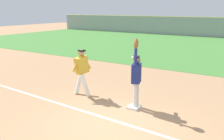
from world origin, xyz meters
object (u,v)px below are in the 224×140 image
parked_car_tan (187,28)px  fielder (136,74)px  runner (82,69)px  baseball (133,57)px  first_base (134,107)px

parked_car_tan → fielder: bearing=-71.1°
fielder → runner: 2.24m
baseball → parked_car_tan: 27.58m
baseball → parked_car_tan: baseball is taller
first_base → parked_car_tan: 27.38m
runner → baseball: (2.24, -0.28, 0.72)m
first_base → baseball: bearing=-84.9°
parked_car_tan → first_base: bearing=-71.1°
first_base → runner: size_ratio=0.22×
first_base → fielder: 1.08m
runner → parked_car_tan: (-4.39, 26.46, -0.32)m
parked_car_tan → baseball: bearing=-71.2°
first_base → parked_car_tan: (-6.61, 26.57, 0.63)m
first_base → fielder: fielder is taller
first_base → fielder: bearing=79.6°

